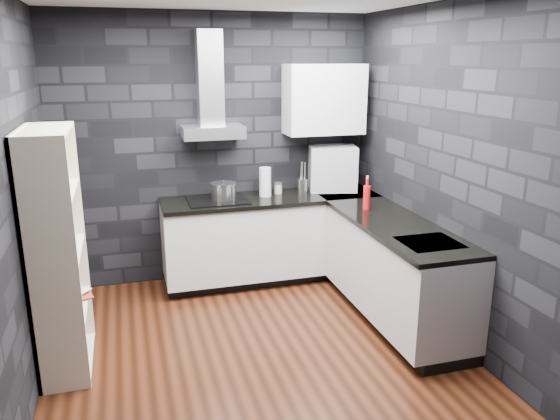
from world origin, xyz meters
name	(u,v)px	position (x,y,z in m)	size (l,w,h in m)	color
ground	(254,346)	(0.00, 0.00, 0.00)	(3.20, 3.20, 0.00)	#3C1A0D
wall_back	(215,150)	(0.00, 1.62, 1.35)	(3.20, 0.05, 2.70)	black
wall_front	(331,259)	(0.00, -1.62, 1.35)	(3.20, 0.05, 2.70)	black
wall_left	(15,200)	(-1.62, 0.00, 1.35)	(0.05, 3.20, 2.70)	black
wall_right	(443,172)	(1.62, 0.00, 1.35)	(0.05, 3.20, 2.70)	black
toekick_back	(270,273)	(0.50, 1.34, 0.05)	(2.18, 0.50, 0.10)	black
toekick_right	(397,314)	(1.34, 0.10, 0.05)	(0.50, 1.78, 0.10)	black
counter_back_cab	(271,236)	(0.50, 1.30, 0.48)	(2.20, 0.60, 0.76)	silver
counter_right_cab	(396,270)	(1.30, 0.10, 0.48)	(0.60, 1.80, 0.76)	silver
counter_back_top	(271,199)	(0.50, 1.29, 0.88)	(2.20, 0.62, 0.04)	black
counter_right_top	(397,226)	(1.29, 0.10, 0.88)	(0.62, 1.80, 0.04)	black
counter_corner_top	(344,193)	(1.30, 1.30, 0.88)	(0.62, 0.62, 0.04)	black
hood_body	(213,132)	(-0.05, 1.43, 1.56)	(0.60, 0.34, 0.12)	silver
hood_chimney	(210,78)	(-0.05, 1.50, 2.07)	(0.24, 0.20, 0.90)	silver
upper_cabinet	(324,99)	(1.10, 1.43, 1.85)	(0.80, 0.35, 0.70)	silver
cooktop	(217,200)	(-0.05, 1.30, 0.91)	(0.58, 0.50, 0.01)	black
sink_rim	(430,243)	(1.30, -0.40, 0.89)	(0.44, 0.40, 0.01)	silver
pot	(223,191)	(0.02, 1.31, 0.98)	(0.25, 0.25, 0.14)	silver
glass_vase	(265,182)	(0.45, 1.34, 1.05)	(0.12, 0.12, 0.29)	silver
storage_jar	(278,189)	(0.61, 1.41, 0.95)	(0.08, 0.08, 0.10)	tan
utensil_crock	(302,185)	(0.87, 1.41, 0.97)	(0.11, 0.11, 0.14)	silver
appliance_garage	(332,169)	(1.21, 1.42, 1.12)	(0.48, 0.38, 0.48)	#A1A3A8
red_bottle	(367,198)	(1.23, 0.59, 1.01)	(0.06, 0.06, 0.22)	#B70E13
bookshelf	(58,253)	(-1.42, 0.14, 0.90)	(0.34, 0.80, 1.80)	beige
fruit_bowl	(56,252)	(-1.42, 0.05, 0.94)	(0.20, 0.20, 0.05)	white
book_red	(66,285)	(-1.41, 0.31, 0.57)	(0.17, 0.02, 0.23)	maroon
book_second	(66,280)	(-1.41, 0.37, 0.59)	(0.15, 0.02, 0.21)	#B2B2B2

